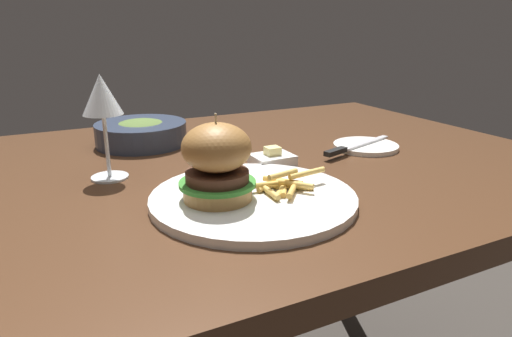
% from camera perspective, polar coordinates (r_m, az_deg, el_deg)
% --- Properties ---
extents(dining_table, '(1.41, 0.92, 0.74)m').
position_cam_1_polar(dining_table, '(0.92, -4.92, -4.43)').
color(dining_table, '#472B19').
rests_on(dining_table, ground).
extents(main_plate, '(0.32, 0.32, 0.01)m').
position_cam_1_polar(main_plate, '(0.71, -0.35, -3.75)').
color(main_plate, white).
rests_on(main_plate, dining_table).
extents(burger_sandwich, '(0.11, 0.11, 0.13)m').
position_cam_1_polar(burger_sandwich, '(0.67, -4.92, 0.83)').
color(burger_sandwich, '#B78447').
rests_on(burger_sandwich, main_plate).
extents(fries_pile, '(0.13, 0.09, 0.03)m').
position_cam_1_polar(fries_pile, '(0.71, 3.69, -1.98)').
color(fries_pile, '#EABC5B').
rests_on(fries_pile, main_plate).
extents(wine_glass, '(0.07, 0.07, 0.18)m').
position_cam_1_polar(wine_glass, '(0.82, -18.71, 8.18)').
color(wine_glass, silver).
rests_on(wine_glass, dining_table).
extents(bread_plate, '(0.14, 0.14, 0.01)m').
position_cam_1_polar(bread_plate, '(1.04, 13.54, 2.72)').
color(bread_plate, white).
rests_on(bread_plate, dining_table).
extents(table_knife, '(0.22, 0.08, 0.01)m').
position_cam_1_polar(table_knife, '(0.99, 11.99, 2.68)').
color(table_knife, silver).
rests_on(table_knife, bread_plate).
extents(butter_dish, '(0.08, 0.06, 0.04)m').
position_cam_1_polar(butter_dish, '(0.89, 2.06, 1.21)').
color(butter_dish, white).
rests_on(butter_dish, dining_table).
extents(soup_bowl, '(0.20, 0.20, 0.06)m').
position_cam_1_polar(soup_bowl, '(1.07, -14.15, 4.39)').
color(soup_bowl, '#2D384C').
rests_on(soup_bowl, dining_table).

